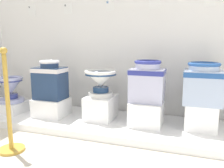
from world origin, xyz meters
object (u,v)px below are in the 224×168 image
(antique_toilet_broad_patterned, at_px, (11,87))
(info_placard_first, at_px, (32,10))
(plinth_block_broad_patterned, at_px, (12,106))
(antique_toilet_rightmost, at_px, (203,82))
(info_placard_fourth, at_px, (154,2))
(stanchion_post_near_left, at_px, (9,120))
(antique_toilet_leftmost, at_px, (101,80))
(antique_toilet_slender_white, at_px, (147,81))
(plinth_block_leftmost, at_px, (101,107))
(info_placard_second, at_px, (68,8))
(info_placard_third, at_px, (110,5))
(plinth_block_slender_white, at_px, (146,113))
(plinth_block_rightmost, at_px, (200,116))
(plinth_block_central_ornate, at_px, (51,107))
(info_placard_fifth, at_px, (210,0))
(antique_toilet_central_ornate, at_px, (50,80))

(antique_toilet_broad_patterned, height_order, info_placard_first, info_placard_first)
(plinth_block_broad_patterned, height_order, info_placard_first, info_placard_first)
(antique_toilet_rightmost, distance_m, info_placard_fourth, 1.12)
(antique_toilet_rightmost, distance_m, stanchion_post_near_left, 1.94)
(stanchion_post_near_left, bearing_deg, antique_toilet_leftmost, 59.44)
(antique_toilet_slender_white, bearing_deg, plinth_block_leftmost, 176.62)
(antique_toilet_leftmost, relative_size, info_placard_second, 2.75)
(antique_toilet_broad_patterned, relative_size, info_placard_third, 2.51)
(plinth_block_slender_white, bearing_deg, info_placard_second, 159.95)
(stanchion_post_near_left, bearing_deg, plinth_block_slender_white, 38.64)
(plinth_block_rightmost, relative_size, info_placard_first, 2.09)
(antique_toilet_slender_white, height_order, stanchion_post_near_left, stanchion_post_near_left)
(plinth_block_broad_patterned, relative_size, info_placard_fourth, 2.50)
(plinth_block_slender_white, bearing_deg, antique_toilet_rightmost, 5.87)
(plinth_block_central_ornate, relative_size, antique_toilet_rightmost, 0.89)
(plinth_block_broad_patterned, xyz_separation_m, info_placard_fifth, (2.40, 0.51, 1.31))
(antique_toilet_slender_white, distance_m, plinth_block_rightmost, 0.68)
(info_placard_fourth, distance_m, info_placard_fifth, 0.62)
(plinth_block_leftmost, bearing_deg, stanchion_post_near_left, -120.56)
(antique_toilet_central_ornate, xyz_separation_m, info_placard_fifth, (1.80, 0.49, 0.92))
(antique_toilet_leftmost, bearing_deg, antique_toilet_slender_white, -3.38)
(plinth_block_central_ornate, bearing_deg, antique_toilet_slender_white, 2.73)
(plinth_block_rightmost, distance_m, info_placard_fourth, 1.43)
(plinth_block_rightmost, xyz_separation_m, antique_toilet_rightmost, (-0.00, -0.00, 0.37))
(plinth_block_leftmost, relative_size, info_placard_second, 2.80)
(stanchion_post_near_left, bearing_deg, plinth_block_broad_patterned, 130.82)
(info_placard_first, bearing_deg, antique_toilet_leftmost, -18.25)
(plinth_block_central_ornate, xyz_separation_m, info_placard_fifth, (1.80, 0.49, 1.27))
(antique_toilet_leftmost, bearing_deg, info_placard_first, 161.75)
(info_placard_second, bearing_deg, stanchion_post_near_left, -86.03)
(antique_toilet_leftmost, bearing_deg, plinth_block_rightmost, 1.29)
(antique_toilet_slender_white, height_order, info_placard_second, info_placard_second)
(plinth_block_broad_patterned, distance_m, plinth_block_leftmost, 1.24)
(antique_toilet_central_ornate, distance_m, antique_toilet_leftmost, 0.64)
(antique_toilet_broad_patterned, height_order, plinth_block_rightmost, antique_toilet_broad_patterned)
(plinth_block_central_ornate, xyz_separation_m, info_placard_fourth, (1.18, 0.49, 1.28))
(antique_toilet_broad_patterned, xyz_separation_m, plinth_block_central_ornate, (0.60, 0.01, -0.22))
(stanchion_post_near_left, bearing_deg, info_placard_fourth, 50.44)
(plinth_block_broad_patterned, relative_size, info_placard_first, 2.37)
(plinth_block_rightmost, distance_m, antique_toilet_rightmost, 0.37)
(plinth_block_rightmost, xyz_separation_m, info_placard_third, (-1.15, 0.38, 1.24))
(plinth_block_rightmost, relative_size, info_placard_third, 2.45)
(info_placard_fourth, bearing_deg, info_placard_fifth, -0.00)
(antique_toilet_slender_white, bearing_deg, info_placard_first, 166.27)
(antique_toilet_slender_white, height_order, antique_toilet_rightmost, antique_toilet_slender_white)
(plinth_block_central_ornate, distance_m, info_placard_fourth, 1.81)
(plinth_block_leftmost, distance_m, antique_toilet_slender_white, 0.67)
(antique_toilet_rightmost, relative_size, info_placard_fourth, 2.95)
(antique_toilet_rightmost, height_order, stanchion_post_near_left, stanchion_post_near_left)
(antique_toilet_slender_white, bearing_deg, info_placard_third, 143.29)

